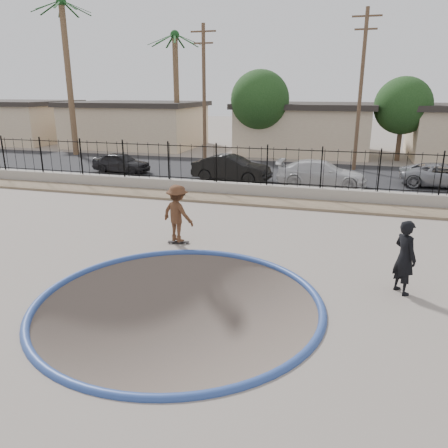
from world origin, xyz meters
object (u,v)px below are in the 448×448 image
skater (178,216)px  videographer (405,257)px  car_b (231,168)px  skateboard (179,242)px  car_d (444,175)px  car_c (321,173)px  car_a (121,163)px

skater → videographer: (6.81, -1.87, 0.00)m
car_b → videographer: bearing=-141.9°
skater → skateboard: 0.90m
videographer → car_d: 14.26m
skater → car_c: skater is taller
car_b → car_c: size_ratio=0.93×
skateboard → car_c: 11.13m
skateboard → car_a: bearing=113.5°
skater → car_b: size_ratio=0.44×
skater → skateboard: (0.00, 0.00, -0.90)m
videographer → car_a: 19.78m
skater → car_a: skater is taller
skater → videographer: 7.06m
skateboard → car_b: 10.47m
videographer → car_d: size_ratio=0.44×
skater → skateboard: bearing=-69.0°
car_a → car_d: bearing=-82.1°
car_d → skateboard: bearing=141.2°
car_d → skater: bearing=141.2°
skater → car_a: bearing=-32.5°
car_a → car_b: bearing=-90.3°
car_d → car_b: bearing=99.5°
skater → car_b: bearing=-63.6°
car_c → car_d: car_c is taller
skateboard → car_d: 15.71m
skater → car_a: 13.74m
skater → car_d: bearing=-109.1°
skateboard → skater: bearing=-103.0°
car_a → videographer: bearing=-125.9°
videographer → car_b: 14.53m
videographer → car_d: bearing=-48.1°
skateboard → videographer: videographer is taller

